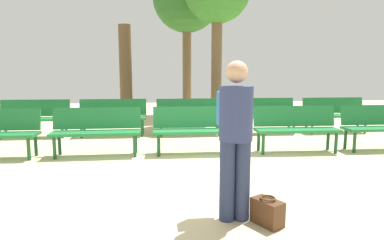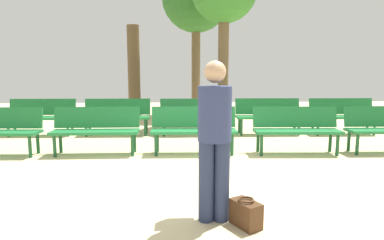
# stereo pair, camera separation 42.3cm
# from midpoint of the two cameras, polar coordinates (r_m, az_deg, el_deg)

# --- Properties ---
(ground_plane) EXTENTS (24.00, 24.00, 0.00)m
(ground_plane) POSITION_cam_midpoint_polar(r_m,az_deg,el_deg) (4.87, 0.51, -10.16)
(ground_plane) COLOR beige
(bench_r0_c1) EXTENTS (1.60, 0.49, 0.87)m
(bench_r0_c1) POSITION_cam_midpoint_polar(r_m,az_deg,el_deg) (6.45, -17.81, -1.36)
(bench_r0_c1) COLOR #1E7238
(bench_r0_c1) RESTS_ON ground_plane
(bench_r0_c2) EXTENTS (1.61, 0.53, 0.87)m
(bench_r0_c2) POSITION_cam_midpoint_polar(r_m,az_deg,el_deg) (6.31, -1.30, -1.16)
(bench_r0_c2) COLOR #1E7238
(bench_r0_c2) RESTS_ON ground_plane
(bench_r0_c3) EXTENTS (1.62, 0.56, 0.87)m
(bench_r0_c3) POSITION_cam_midpoint_polar(r_m,az_deg,el_deg) (6.67, 15.61, -0.95)
(bench_r0_c3) COLOR #1E7238
(bench_r0_c3) RESTS_ON ground_plane
(bench_r0_c4) EXTENTS (1.61, 0.52, 0.87)m
(bench_r0_c4) POSITION_cam_midpoint_polar(r_m,az_deg,el_deg) (7.51, 28.39, -0.64)
(bench_r0_c4) COLOR #1E7238
(bench_r0_c4) RESTS_ON ground_plane
(bench_r1_c0) EXTENTS (1.61, 0.52, 0.87)m
(bench_r1_c0) POSITION_cam_midpoint_polar(r_m,az_deg,el_deg) (8.80, -26.67, 0.66)
(bench_r1_c0) COLOR #1E7238
(bench_r1_c0) RESTS_ON ground_plane
(bench_r1_c1) EXTENTS (1.61, 0.50, 0.87)m
(bench_r1_c1) POSITION_cam_midpoint_polar(r_m,az_deg,el_deg) (8.31, -14.81, 0.86)
(bench_r1_c1) COLOR #1E7238
(bench_r1_c1) RESTS_ON ground_plane
(bench_r1_c2) EXTENTS (1.61, 0.50, 0.87)m
(bench_r1_c2) POSITION_cam_midpoint_polar(r_m,az_deg,el_deg) (8.17, -1.93, 1.01)
(bench_r1_c2) COLOR #1E7238
(bench_r1_c2) RESTS_ON ground_plane
(bench_r1_c3) EXTENTS (1.61, 0.53, 0.87)m
(bench_r1_c3) POSITION_cam_midpoint_polar(r_m,az_deg,el_deg) (8.50, 10.76, 1.16)
(bench_r1_c3) COLOR #1E7238
(bench_r1_c3) RESTS_ON ground_plane
(bench_r1_c4) EXTENTS (1.61, 0.51, 0.87)m
(bench_r1_c4) POSITION_cam_midpoint_polar(r_m,az_deg,el_deg) (9.16, 22.02, 1.20)
(bench_r1_c4) COLOR #1E7238
(bench_r1_c4) RESTS_ON ground_plane
(tree_0) EXTENTS (0.39, 0.39, 2.97)m
(tree_0) POSITION_cam_midpoint_polar(r_m,az_deg,el_deg) (10.80, -12.38, 7.83)
(tree_0) COLOR brown
(tree_0) RESTS_ON ground_plane
(visitor_with_backpack) EXTENTS (0.35, 0.53, 1.65)m
(visitor_with_backpack) POSITION_cam_midpoint_polar(r_m,az_deg,el_deg) (3.41, 3.84, -1.95)
(visitor_with_backpack) COLOR navy
(visitor_with_backpack) RESTS_ON ground_plane
(handbag) EXTENTS (0.31, 0.37, 0.29)m
(handbag) POSITION_cam_midpoint_polar(r_m,az_deg,el_deg) (3.54, 9.32, -15.25)
(handbag) COLOR #4C2D19
(handbag) RESTS_ON ground_plane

